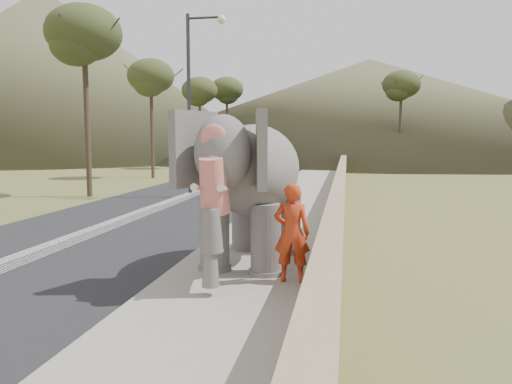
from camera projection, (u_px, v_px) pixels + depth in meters
ground at (215, 321)px, 7.46m from camera, size 160.00×160.00×0.00m
road at (153, 212)px, 18.12m from camera, size 7.00×120.00×0.03m
median at (153, 209)px, 18.11m from camera, size 0.35×120.00×0.22m
walkway at (290, 214)px, 17.23m from camera, size 3.00×120.00×0.15m
parapet at (339, 201)px, 16.88m from camera, size 0.30×120.00×1.10m
lamppost at (196, 87)px, 21.80m from camera, size 1.76×0.36×8.00m
signboard at (200, 161)px, 22.10m from camera, size 0.60×0.08×2.40m
hill_left at (46, 74)px, 66.75m from camera, size 60.00×60.00×22.00m
hill_far at (369, 107)px, 74.21m from camera, size 80.00×80.00×14.00m
elephant_and_man at (255, 190)px, 10.33m from camera, size 2.53×4.35×3.00m
motorcyclist at (283, 163)px, 36.90m from camera, size 1.99×1.98×1.99m
trees at (305, 116)px, 35.20m from camera, size 48.09×41.39×9.18m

